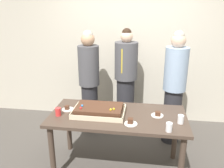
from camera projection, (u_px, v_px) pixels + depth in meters
ground_plane at (117, 167)px, 3.18m from camera, size 12.00×12.00×0.00m
interior_back_panel at (129, 39)px, 4.19m from camera, size 8.00×0.12×3.00m
party_table at (118, 122)px, 2.96m from camera, size 1.69×0.80×0.79m
sheet_cake at (99, 110)px, 2.94m from camera, size 0.65×0.43×0.12m
plated_slice_near_left at (131, 122)px, 2.69m from camera, size 0.15×0.15×0.07m
plated_slice_near_right at (157, 115)px, 2.89m from camera, size 0.15×0.15×0.06m
plated_slice_far_left at (68, 109)px, 3.06m from camera, size 0.15×0.15×0.06m
drink_cup_nearest at (169, 127)px, 2.53m from camera, size 0.07×0.07×0.10m
drink_cup_middle at (58, 112)px, 2.89m from camera, size 0.07×0.07×0.10m
drink_cup_far_end at (181, 119)px, 2.70m from camera, size 0.07×0.07×0.10m
person_serving_front at (89, 81)px, 3.87m from camera, size 0.34×0.34×1.72m
person_green_shirt_behind at (174, 87)px, 3.51m from camera, size 0.34×0.34×1.75m
person_striped_tie_right at (125, 80)px, 3.92m from camera, size 0.38×0.38×1.74m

